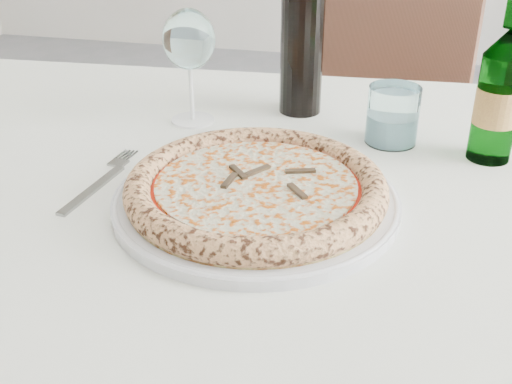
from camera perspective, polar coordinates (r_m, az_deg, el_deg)
dining_table at (r=0.95m, az=1.37°, el=-2.70°), size 1.57×0.99×0.76m
chair_far at (r=1.71m, az=10.79°, el=6.12°), size 0.49×0.49×0.93m
plate at (r=0.82m, az=-0.00°, el=-0.69°), size 0.37×0.37×0.02m
pizza at (r=0.81m, az=-0.00°, el=0.40°), size 0.33×0.33×0.03m
fork at (r=0.91m, az=-13.63°, el=0.97°), size 0.03×0.20×0.00m
wine_glass at (r=1.05m, az=-5.98°, el=13.11°), size 0.08×0.08×0.19m
tumbler at (r=1.01m, az=12.02°, el=6.38°), size 0.08×0.08×0.09m
beer_bottle at (r=0.98m, az=20.76°, el=7.99°), size 0.06×0.06×0.24m
wine_bottle at (r=1.09m, az=4.12°, el=13.35°), size 0.07×0.07×0.29m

